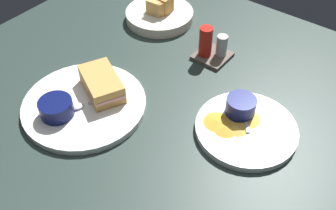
{
  "coord_description": "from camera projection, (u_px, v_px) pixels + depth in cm",
  "views": [
    {
      "loc": [
        47.62,
        -53.42,
        66.56
      ],
      "look_at": [
        8.84,
        -2.91,
        3.0
      ],
      "focal_mm": 41.49,
      "sensor_mm": 36.0,
      "label": 1
    }
  ],
  "objects": [
    {
      "name": "ramekin_light_gravy",
      "position": [
        241.0,
        106.0,
        0.89
      ],
      "size": [
        6.87,
        6.87,
        4.23
      ],
      "color": "navy",
      "rests_on": "plate_chips_companion"
    },
    {
      "name": "bread_basket_rear",
      "position": [
        159.0,
        13.0,
        1.19
      ],
      "size": [
        20.8,
        20.8,
        7.88
      ],
      "color": "silver",
      "rests_on": "ground_plane"
    },
    {
      "name": "spoon_by_gravy_ramekin",
      "position": [
        243.0,
        110.0,
        0.9
      ],
      "size": [
        7.47,
        8.52,
        0.8
      ],
      "color": "silver",
      "rests_on": "plate_chips_companion"
    },
    {
      "name": "plate_sandwich_main",
      "position": [
        84.0,
        105.0,
        0.93
      ],
      "size": [
        29.63,
        29.63,
        1.6
      ],
      "primitive_type": "cylinder",
      "color": "white",
      "rests_on": "ground_plane"
    },
    {
      "name": "spoon_by_dark_ramekin",
      "position": [
        83.0,
        105.0,
        0.91
      ],
      "size": [
        5.75,
        9.48,
        0.8
      ],
      "color": "silver",
      "rests_on": "plate_sandwich_main"
    },
    {
      "name": "plantain_chip_scatter",
      "position": [
        233.0,
        119.0,
        0.88
      ],
      "size": [
        12.34,
        15.86,
        0.6
      ],
      "color": "gold",
      "rests_on": "plate_chips_companion"
    },
    {
      "name": "condiment_caddy",
      "position": [
        211.0,
        47.0,
        1.05
      ],
      "size": [
        9.0,
        9.0,
        9.5
      ],
      "color": "brown",
      "rests_on": "ground_plane"
    },
    {
      "name": "sandwich_half_near",
      "position": [
        102.0,
        84.0,
        0.94
      ],
      "size": [
        15.02,
        12.6,
        4.8
      ],
      "color": "tan",
      "rests_on": "plate_sandwich_main"
    },
    {
      "name": "ramekin_dark_sauce",
      "position": [
        56.0,
        108.0,
        0.88
      ],
      "size": [
        7.78,
        7.78,
        3.92
      ],
      "color": "#0C144C",
      "rests_on": "plate_sandwich_main"
    },
    {
      "name": "plate_chips_companion",
      "position": [
        246.0,
        129.0,
        0.88
      ],
      "size": [
        23.1,
        23.1,
        1.6
      ],
      "primitive_type": "cylinder",
      "color": "white",
      "rests_on": "ground_plane"
    },
    {
      "name": "ground_plane",
      "position": [
        147.0,
        96.0,
        0.99
      ],
      "size": [
        110.0,
        110.0,
        3.0
      ],
      "primitive_type": "cube",
      "color": "#283833"
    }
  ]
}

